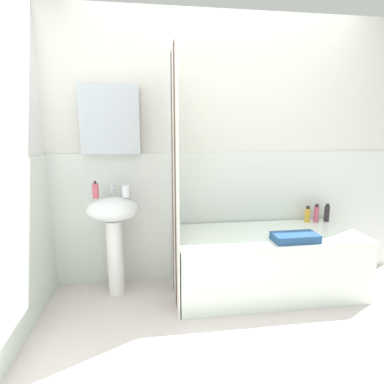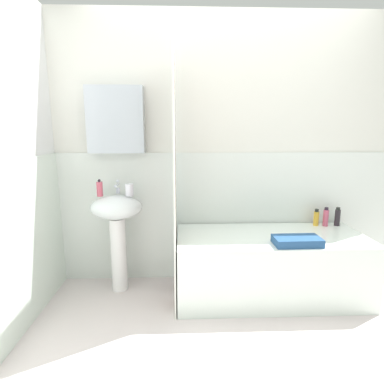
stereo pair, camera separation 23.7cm
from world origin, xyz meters
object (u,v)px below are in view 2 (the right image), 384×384
object	(u,v)px
sink	(117,222)
bathtub	(269,265)
toothbrush_cup	(129,190)
shampoo_bottle	(337,217)
towel_folded	(297,241)
lotion_bottle	(326,217)
soap_dispenser	(100,189)
body_wash_bottle	(316,218)

from	to	relation	value
sink	bathtub	bearing A→B (deg)	-6.35
sink	toothbrush_cup	bearing A→B (deg)	-0.51
shampoo_bottle	sink	bearing A→B (deg)	-177.15
toothbrush_cup	bathtub	size ratio (longest dim) A/B	0.07
towel_folded	bathtub	bearing A→B (deg)	120.70
sink	lotion_bottle	bearing A→B (deg)	2.79
soap_dispenser	sink	bearing A→B (deg)	5.99
soap_dispenser	towel_folded	distance (m)	1.64
sink	lotion_bottle	world-z (taller)	sink
lotion_bottle	sink	bearing A→B (deg)	-177.21
sink	towel_folded	distance (m)	1.48
soap_dispenser	toothbrush_cup	size ratio (longest dim) A/B	1.42
toothbrush_cup	lotion_bottle	distance (m)	1.78
bathtub	body_wash_bottle	xyz separation A→B (m)	(0.49, 0.25, 0.34)
body_wash_bottle	towel_folded	bearing A→B (deg)	-126.82
toothbrush_cup	shampoo_bottle	distance (m)	1.89
toothbrush_cup	shampoo_bottle	xyz separation A→B (m)	(1.87, 0.10, -0.29)
shampoo_bottle	lotion_bottle	world-z (taller)	lotion_bottle
soap_dispenser	body_wash_bottle	distance (m)	1.94
sink	shampoo_bottle	world-z (taller)	sink
sink	toothbrush_cup	distance (m)	0.30
bathtub	towel_folded	distance (m)	0.40
soap_dispenser	towel_folded	bearing A→B (deg)	-12.83
soap_dispenser	toothbrush_cup	xyz separation A→B (m)	(0.24, 0.01, -0.01)
shampoo_bottle	body_wash_bottle	distance (m)	0.19
bathtub	lotion_bottle	world-z (taller)	lotion_bottle
sink	toothbrush_cup	xyz separation A→B (m)	(0.12, -0.00, 0.28)
body_wash_bottle	towel_folded	xyz separation A→B (m)	(-0.35, -0.47, -0.04)
lotion_bottle	towel_folded	xyz separation A→B (m)	(-0.44, -0.46, -0.05)
toothbrush_cup	towel_folded	size ratio (longest dim) A/B	0.29
bathtub	shampoo_bottle	size ratio (longest dim) A/B	9.12
soap_dispenser	bathtub	bearing A→B (deg)	-5.26
bathtub	towel_folded	xyz separation A→B (m)	(0.13, -0.22, 0.30)
soap_dispenser	bathtub	xyz separation A→B (m)	(1.43, -0.13, -0.65)
toothbrush_cup	shampoo_bottle	size ratio (longest dim) A/B	0.60
toothbrush_cup	bathtub	xyz separation A→B (m)	(1.18, -0.14, -0.64)
toothbrush_cup	towel_folded	bearing A→B (deg)	-15.61
toothbrush_cup	shampoo_bottle	world-z (taller)	toothbrush_cup
soap_dispenser	lotion_bottle	world-z (taller)	soap_dispenser
bathtub	shampoo_bottle	xyz separation A→B (m)	(0.68, 0.24, 0.35)
soap_dispenser	bathtub	size ratio (longest dim) A/B	0.09
soap_dispenser	body_wash_bottle	bearing A→B (deg)	3.52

